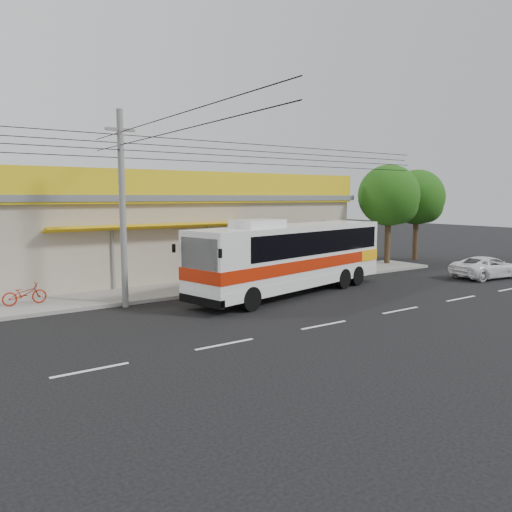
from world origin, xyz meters
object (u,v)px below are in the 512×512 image
at_px(utility_pole, 121,145).
at_px(coach_bus, 295,253).
at_px(tree_far, 391,197).
at_px(motorbike_red, 24,294).
at_px(tree_near, 419,199).
at_px(white_car, 487,267).

bearing_deg(utility_pole, coach_bus, -11.61).
bearing_deg(tree_far, coach_bus, -160.69).
xyz_separation_m(motorbike_red, tree_near, (25.61, 1.07, 3.68)).
bearing_deg(tree_near, coach_bus, -162.59).
xyz_separation_m(tree_near, tree_far, (-3.81, -0.79, 0.11)).
relative_size(motorbike_red, tree_near, 0.26).
relative_size(white_car, tree_near, 0.68).
xyz_separation_m(coach_bus, white_car, (11.38, -2.64, -1.27)).
bearing_deg(motorbike_red, tree_near, -89.13).
bearing_deg(white_car, utility_pole, 85.16).
distance_m(coach_bus, utility_pole, 8.91).
bearing_deg(motorbike_red, coach_bus, -109.57).
xyz_separation_m(coach_bus, motorbike_red, (-10.89, 3.55, -1.27)).
height_order(coach_bus, motorbike_red, coach_bus).
distance_m(utility_pole, tree_near, 22.53).
height_order(utility_pole, tree_near, utility_pole).
distance_m(white_car, tree_far, 7.51).
relative_size(white_car, tree_far, 0.66).
distance_m(white_car, utility_pole, 20.19).
xyz_separation_m(motorbike_red, tree_far, (21.81, 0.28, 3.79)).
bearing_deg(white_car, tree_near, -17.09).
bearing_deg(motorbike_red, tree_far, -90.79).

